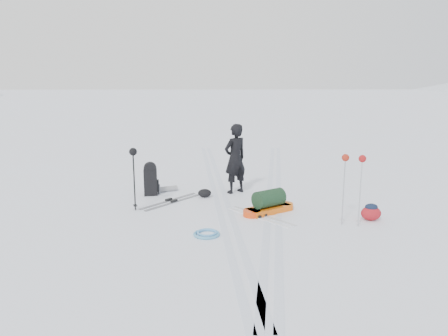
{
  "coord_description": "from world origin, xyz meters",
  "views": [
    {
      "loc": [
        -0.19,
        -9.54,
        2.99
      ],
      "look_at": [
        -0.01,
        0.23,
        0.95
      ],
      "focal_mm": 35.0,
      "sensor_mm": 36.0,
      "label": 1
    }
  ],
  "objects": [
    {
      "name": "ski_poles_black",
      "position": [
        -2.04,
        0.11,
        1.18
      ],
      "size": [
        0.18,
        0.21,
        1.44
      ],
      "rotation": [
        0.0,
        0.0,
        -0.33
      ],
      "color": "black",
      "rests_on": "ground"
    },
    {
      "name": "rope_coil",
      "position": [
        -0.37,
        -1.55,
        0.03
      ],
      "size": [
        0.64,
        0.64,
        0.06
      ],
      "rotation": [
        0.0,
        0.0,
        0.27
      ],
      "color": "#4F99C0",
      "rests_on": "ground"
    },
    {
      "name": "ski_poles_silver",
      "position": [
        2.56,
        -1.05,
        1.24
      ],
      "size": [
        0.45,
        0.26,
        1.48
      ],
      "rotation": [
        0.0,
        0.0,
        -0.2
      ],
      "color": "#ABADB2",
      "rests_on": "ground"
    },
    {
      "name": "skier",
      "position": [
        0.31,
        1.6,
        0.91
      ],
      "size": [
        0.79,
        0.74,
        1.82
      ],
      "primitive_type": "imported",
      "rotation": [
        0.0,
        0.0,
        3.77
      ],
      "color": "black",
      "rests_on": "ground"
    },
    {
      "name": "touring_skis_white",
      "position": [
        0.77,
        -0.46,
        0.01
      ],
      "size": [
        1.4,
        1.55,
        0.07
      ],
      "rotation": [
        0.0,
        0.0,
        -0.86
      ],
      "color": "white",
      "rests_on": "ground"
    },
    {
      "name": "ski_tracks",
      "position": [
        0.61,
        0.88,
        0.0
      ],
      "size": [
        3.38,
        17.97,
        0.01
      ],
      "color": "silver",
      "rests_on": "ground"
    },
    {
      "name": "touring_skis_grey",
      "position": [
        -1.28,
        0.75,
        0.02
      ],
      "size": [
        1.39,
        1.59,
        0.07
      ],
      "rotation": [
        0.0,
        0.0,
        0.87
      ],
      "color": "gray",
      "rests_on": "ground"
    },
    {
      "name": "thermos_pair",
      "position": [
        -1.76,
        1.42,
        0.13
      ],
      "size": [
        0.22,
        0.23,
        0.28
      ],
      "rotation": [
        0.0,
        0.0,
        0.03
      ],
      "color": "slate",
      "rests_on": "ground"
    },
    {
      "name": "pulk_sled",
      "position": [
        1.0,
        -0.13,
        0.2
      ],
      "size": [
        1.35,
        1.08,
        0.52
      ],
      "rotation": [
        0.0,
        0.0,
        0.59
      ],
      "color": "#E45E0D",
      "rests_on": "ground"
    },
    {
      "name": "stuff_sack",
      "position": [
        -0.48,
        1.17,
        0.11
      ],
      "size": [
        0.34,
        0.26,
        0.21
      ],
      "rotation": [
        0.0,
        0.0,
        0.01
      ],
      "color": "black",
      "rests_on": "ground"
    },
    {
      "name": "expedition_rucksack",
      "position": [
        -1.82,
        1.43,
        0.4
      ],
      "size": [
        0.85,
        0.66,
        0.86
      ],
      "rotation": [
        0.0,
        0.0,
        0.14
      ],
      "color": "black",
      "rests_on": "ground"
    },
    {
      "name": "ground",
      "position": [
        0.0,
        0.0,
        0.0
      ],
      "size": [
        200.0,
        200.0,
        0.0
      ],
      "primitive_type": "plane",
      "color": "white",
      "rests_on": "ground"
    },
    {
      "name": "small_daypack",
      "position": [
        3.1,
        -0.73,
        0.18
      ],
      "size": [
        0.47,
        0.38,
        0.37
      ],
      "rotation": [
        0.0,
        0.0,
        0.16
      ],
      "color": "maroon",
      "rests_on": "ground"
    }
  ]
}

